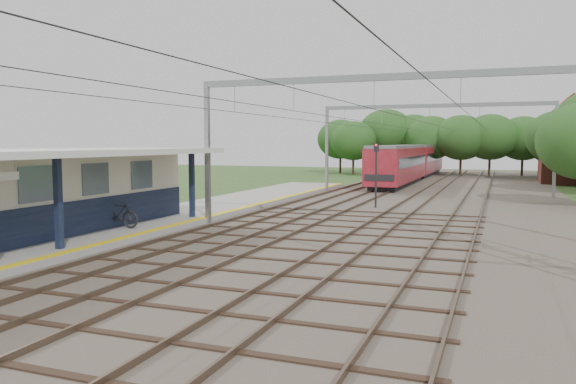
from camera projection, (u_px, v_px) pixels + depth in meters
The scene contains 12 objects.
ground at pixel (72, 333), 11.96m from camera, with size 160.00×160.00×0.00m, color #2D4C1E.
ballast_bed at pixel (431, 201), 38.46m from camera, with size 18.00×90.00×0.10m, color #473D33.
platform at pixel (154, 221), 27.64m from camera, with size 5.00×52.00×0.35m, color gray.
yellow_stripe at pixel (193, 220), 26.83m from camera, with size 0.45×52.00×0.01m, color yellow.
station_building at pixel (16, 195), 21.45m from camera, with size 3.41×18.00×3.40m.
canopy at pixel (15, 154), 19.99m from camera, with size 6.40×20.00×3.44m.
rail_tracks at pixel (394, 198), 39.34m from camera, with size 11.80×88.00×0.15m.
catenary_system at pixel (413, 118), 33.81m from camera, with size 17.22×88.00×7.00m.
tree_band at pixel (459, 135), 63.33m from camera, with size 31.72×30.88×8.82m.
bicycle at pixel (118, 214), 24.35m from camera, with size 0.56×1.99×1.19m, color black.
train at pixel (413, 161), 60.32m from camera, with size 2.82×35.17×3.72m.
signal_post at pixel (376, 169), 33.98m from camera, with size 0.28×0.25×4.00m.
Camera 1 is at (8.46, -9.24, 4.05)m, focal length 35.00 mm.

